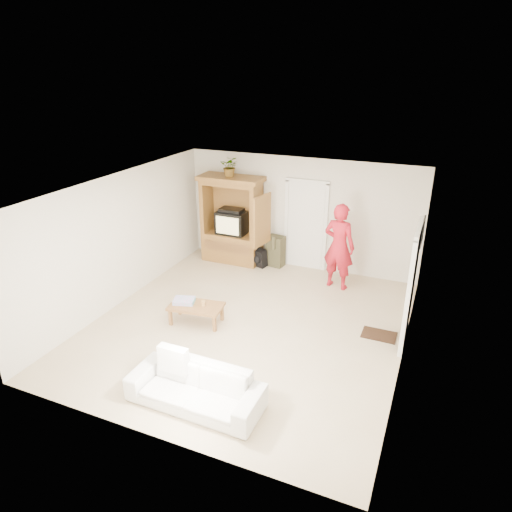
{
  "coord_description": "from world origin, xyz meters",
  "views": [
    {
      "loc": [
        2.99,
        -6.68,
        4.48
      ],
      "look_at": [
        -0.1,
        0.6,
        1.15
      ],
      "focal_mm": 32.0,
      "sensor_mm": 36.0,
      "label": 1
    }
  ],
  "objects": [
    {
      "name": "door_back",
      "position": [
        0.15,
        2.97,
        1.02
      ],
      "size": [
        0.85,
        0.05,
        2.04
      ],
      "primitive_type": "cube",
      "color": "white",
      "rests_on": "floor"
    },
    {
      "name": "wall_left",
      "position": [
        -2.75,
        0.0,
        1.3
      ],
      "size": [
        0.0,
        6.0,
        6.0
      ],
      "primitive_type": "plane",
      "rotation": [
        1.57,
        0.0,
        1.57
      ],
      "color": "silver",
      "rests_on": "floor"
    },
    {
      "name": "floor",
      "position": [
        0.0,
        0.0,
        0.0
      ],
      "size": [
        6.0,
        6.0,
        0.0
      ],
      "primitive_type": "plane",
      "color": "tan",
      "rests_on": "ground"
    },
    {
      "name": "wall_right",
      "position": [
        2.75,
        0.0,
        1.3
      ],
      "size": [
        0.0,
        6.0,
        6.0
      ],
      "primitive_type": "plane",
      "rotation": [
        1.57,
        0.0,
        -1.57
      ],
      "color": "silver",
      "rests_on": "floor"
    },
    {
      "name": "ceiling",
      "position": [
        0.0,
        0.0,
        2.6
      ],
      "size": [
        6.0,
        6.0,
        0.0
      ],
      "primitive_type": "plane",
      "rotation": [
        3.14,
        0.0,
        0.0
      ],
      "color": "white",
      "rests_on": "floor"
    },
    {
      "name": "plant",
      "position": [
        -1.6,
        2.63,
        2.33
      ],
      "size": [
        0.49,
        0.45,
        0.47
      ],
      "primitive_type": "imported",
      "rotation": [
        0.0,
        0.0,
        0.22
      ],
      "color": "#4C7238",
      "rests_on": "armoire"
    },
    {
      "name": "backpack_black",
      "position": [
        -0.85,
        2.55,
        0.22
      ],
      "size": [
        0.4,
        0.31,
        0.43
      ],
      "primitive_type": null,
      "rotation": [
        0.0,
        0.0,
        -0.33
      ],
      "color": "black",
      "rests_on": "floor"
    },
    {
      "name": "man",
      "position": [
        1.12,
        2.22,
        0.94
      ],
      "size": [
        0.76,
        0.58,
        1.88
      ],
      "primitive_type": "imported",
      "rotation": [
        0.0,
        0.0,
        2.94
      ],
      "color": "#B41826",
      "rests_on": "floor"
    },
    {
      "name": "doorway_right",
      "position": [
        2.73,
        0.6,
        1.02
      ],
      "size": [
        0.05,
        0.9,
        2.04
      ],
      "primitive_type": "cube",
      "color": "black",
      "rests_on": "floor"
    },
    {
      "name": "backpack_olive",
      "position": [
        -0.5,
        2.76,
        0.37
      ],
      "size": [
        0.43,
        0.34,
        0.75
      ],
      "primitive_type": null,
      "rotation": [
        0.0,
        0.0,
        -0.14
      ],
      "color": "#47442B",
      "rests_on": "floor"
    },
    {
      "name": "coffee_table",
      "position": [
        -0.93,
        -0.29,
        0.32
      ],
      "size": [
        1.05,
        0.67,
        0.37
      ],
      "rotation": [
        0.0,
        0.0,
        0.14
      ],
      "color": "brown",
      "rests_on": "floor"
    },
    {
      "name": "sofa",
      "position": [
        0.18,
        -2.24,
        0.28
      ],
      "size": [
        1.94,
        0.78,
        0.56
      ],
      "primitive_type": "imported",
      "rotation": [
        0.0,
        0.0,
        -0.01
      ],
      "color": "silver",
      "rests_on": "floor"
    },
    {
      "name": "candle",
      "position": [
        -0.79,
        -0.24,
        0.42
      ],
      "size": [
        0.08,
        0.08,
        0.1
      ],
      "primitive_type": "cylinder",
      "color": "tan",
      "rests_on": "coffee_table"
    },
    {
      "name": "towel",
      "position": [
        -1.18,
        -0.29,
        0.41
      ],
      "size": [
        0.45,
        0.38,
        0.08
      ],
      "primitive_type": "cube",
      "rotation": [
        0.0,
        0.0,
        0.3
      ],
      "color": "#FF54C1",
      "rests_on": "coffee_table"
    },
    {
      "name": "framed_picture",
      "position": [
        2.73,
        1.9,
        1.6
      ],
      "size": [
        0.03,
        0.6,
        0.48
      ],
      "primitive_type": "cube",
      "color": "black",
      "rests_on": "wall_right"
    },
    {
      "name": "wall_front",
      "position": [
        0.0,
        -3.0,
        1.3
      ],
      "size": [
        5.5,
        0.0,
        5.5
      ],
      "primitive_type": "plane",
      "rotation": [
        -1.57,
        0.0,
        0.0
      ],
      "color": "silver",
      "rests_on": "floor"
    },
    {
      "name": "doormat",
      "position": [
        2.3,
        0.6,
        0.01
      ],
      "size": [
        0.6,
        0.4,
        0.02
      ],
      "primitive_type": "cube",
      "color": "#382316",
      "rests_on": "floor"
    },
    {
      "name": "wall_back",
      "position": [
        0.0,
        3.0,
        1.3
      ],
      "size": [
        5.5,
        0.0,
        5.5
      ],
      "primitive_type": "plane",
      "rotation": [
        1.57,
        0.0,
        0.0
      ],
      "color": "silver",
      "rests_on": "floor"
    },
    {
      "name": "armoire",
      "position": [
        -1.58,
        2.66,
        0.91
      ],
      "size": [
        1.82,
        1.14,
        2.1
      ],
      "color": "olive",
      "rests_on": "floor"
    }
  ]
}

